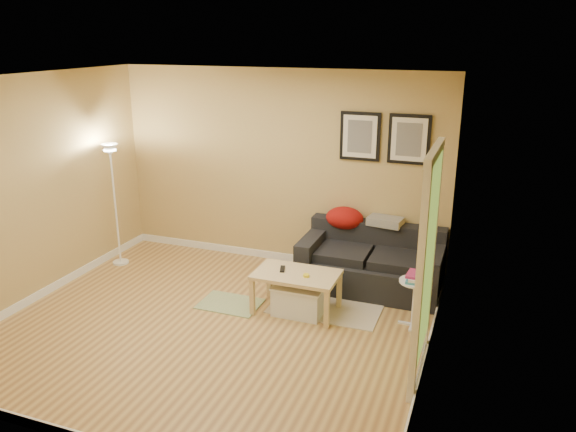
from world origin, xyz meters
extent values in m
plane|color=tan|center=(0.00, 0.00, 0.00)|extent=(4.50, 4.50, 0.00)
plane|color=white|center=(0.00, 0.00, 2.60)|extent=(4.50, 4.50, 0.00)
plane|color=tan|center=(0.00, 2.00, 1.30)|extent=(4.50, 0.00, 4.50)
plane|color=tan|center=(0.00, -2.00, 1.30)|extent=(4.50, 0.00, 4.50)
plane|color=tan|center=(-2.25, 0.00, 1.30)|extent=(0.00, 4.00, 4.00)
plane|color=tan|center=(2.25, 0.00, 1.30)|extent=(0.00, 4.00, 4.00)
cube|color=white|center=(0.00, 1.99, 0.05)|extent=(4.50, 0.02, 0.10)
cube|color=white|center=(-2.24, 0.00, 0.05)|extent=(0.02, 4.00, 0.10)
cube|color=white|center=(2.24, 0.00, 0.05)|extent=(0.02, 4.00, 0.10)
cube|color=beige|center=(1.02, 0.88, 0.01)|extent=(1.25, 0.85, 0.01)
cube|color=#668C4C|center=(-0.05, 0.52, 0.01)|extent=(0.70, 0.50, 0.01)
cube|color=black|center=(0.55, 0.66, 0.48)|extent=(0.10, 0.17, 0.02)
cylinder|color=yellow|center=(0.87, 0.57, 0.48)|extent=(0.07, 0.07, 0.03)
camera|label=1|loc=(2.65, -4.80, 3.01)|focal=35.16mm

